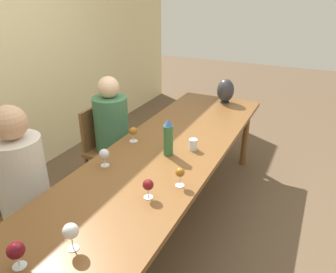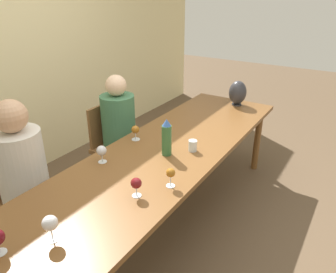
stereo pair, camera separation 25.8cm
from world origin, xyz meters
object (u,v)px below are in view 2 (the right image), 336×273
object	(u,v)px
water_bottle	(167,138)
wine_glass_2	(102,151)
vase	(238,93)
person_far	(120,131)
water_tumbler	(193,146)
chair_far	(115,144)
person_near	(25,177)
chair_near	(23,196)
wine_glass_3	(136,184)
wine_glass_0	(50,223)
wine_glass_5	(171,174)
wine_glass_1	(135,130)

from	to	relation	value
water_bottle	wine_glass_2	size ratio (longest dim) A/B	2.23
vase	person_far	world-z (taller)	person_far
water_tumbler	chair_far	size ratio (longest dim) A/B	0.10
water_tumbler	person_far	distance (m)	0.92
vase	water_tumbler	bearing A→B (deg)	-174.92
water_tumbler	vase	bearing A→B (deg)	5.08
vase	person_near	size ratio (longest dim) A/B	0.21
chair_far	person_far	bearing A→B (deg)	-90.00
wine_glass_2	person_near	world-z (taller)	person_near
chair_near	person_far	world-z (taller)	person_far
vase	wine_glass_3	size ratio (longest dim) A/B	2.11
vase	chair_far	xyz separation A→B (m)	(-1.04, 0.86, -0.40)
vase	chair_near	distance (m)	2.31
chair_near	person_near	xyz separation A→B (m)	(0.00, -0.08, 0.19)
person_near	wine_glass_0	bearing A→B (deg)	-116.09
water_bottle	water_tumbler	xyz separation A→B (m)	(0.16, -0.14, -0.10)
wine_glass_2	wine_glass_5	distance (m)	0.59
water_bottle	wine_glass_5	size ratio (longest dim) A/B	2.25
chair_near	wine_glass_5	bearing A→B (deg)	-71.04
wine_glass_1	chair_far	bearing A→B (deg)	61.79
person_near	wine_glass_1	bearing A→B (deg)	-25.22
wine_glass_2	chair_far	xyz separation A→B (m)	(0.69, 0.49, -0.35)
vase	wine_glass_0	xyz separation A→B (m)	(-2.47, 0.03, -0.03)
wine_glass_5	person_far	distance (m)	1.24
wine_glass_0	water_bottle	bearing A→B (deg)	0.38
water_bottle	person_far	bearing A→B (deg)	65.83
wine_glass_0	wine_glass_2	size ratio (longest dim) A/B	1.14
water_tumbler	vase	size ratio (longest dim) A/B	0.33
vase	chair_far	bearing A→B (deg)	140.32
wine_glass_1	person_far	bearing A→B (deg)	57.11
wine_glass_1	chair_far	xyz separation A→B (m)	(0.25, 0.46, -0.35)
water_bottle	wine_glass_0	distance (m)	1.10
person_far	wine_glass_1	bearing A→B (deg)	-122.89
water_tumbler	person_far	size ratio (longest dim) A/B	0.07
wine_glass_0	person_near	bearing A→B (deg)	63.91
chair_near	person_far	distance (m)	1.08
wine_glass_2	person_near	distance (m)	0.58
water_tumbler	wine_glass_3	xyz separation A→B (m)	(-0.72, 0.01, 0.04)
vase	chair_far	distance (m)	1.41
water_tumbler	wine_glass_3	size ratio (longest dim) A/B	0.71
wine_glass_3	person_far	distance (m)	1.27
wine_glass_1	wine_glass_5	xyz separation A→B (m)	(-0.44, -0.62, 0.01)
person_far	wine_glass_2	bearing A→B (deg)	-149.16
wine_glass_5	chair_far	world-z (taller)	wine_glass_5
wine_glass_3	chair_near	world-z (taller)	same
chair_far	wine_glass_3	bearing A→B (deg)	-132.97
wine_glass_1	chair_near	xyz separation A→B (m)	(-0.82, 0.46, -0.35)
wine_glass_3	person_near	size ratio (longest dim) A/B	0.10
wine_glass_0	person_far	distance (m)	1.64
chair_near	chair_far	bearing A→B (deg)	0.00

